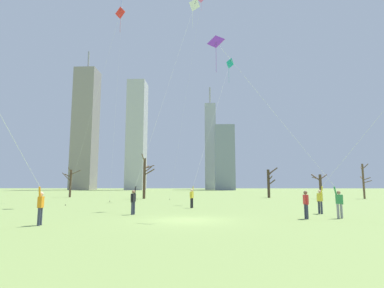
# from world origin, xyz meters

# --- Properties ---
(ground_plane) EXTENTS (400.00, 400.00, 0.00)m
(ground_plane) POSITION_xyz_m (0.00, 0.00, 0.00)
(ground_plane) COLOR #7A934C
(kite_flyer_foreground_right_white) EXTENTS (4.57, 7.68, 19.87)m
(kite_flyer_foreground_right_white) POSITION_xyz_m (-3.02, 4.70, 4.74)
(kite_flyer_foreground_right_white) COLOR #33384C
(kite_flyer_foreground_right_white) RESTS_ON ground
(kite_flyer_midfield_left_yellow) EXTENTS (0.78, 10.66, 11.17)m
(kite_flyer_midfield_left_yellow) POSITION_xyz_m (-7.15, -5.01, 3.33)
(kite_flyer_midfield_left_yellow) COLOR #33384C
(kite_flyer_midfield_left_yellow) RESTS_ON ground
(kite_flyer_midfield_right_teal) EXTENTS (4.81, 8.43, 16.77)m
(kite_flyer_midfield_right_teal) POSITION_xyz_m (0.69, 11.17, 4.07)
(kite_flyer_midfield_right_teal) COLOR black
(kite_flyer_midfield_right_teal) RESTS_ON ground
(kite_flyer_foreground_left_purple) EXTENTS (8.02, 0.65, 11.76)m
(kite_flyer_foreground_left_purple) POSITION_xyz_m (7.54, 1.36, 2.91)
(kite_flyer_foreground_left_purple) COLOR gray
(kite_flyer_foreground_left_purple) RESTS_ON ground
(kite_flyer_far_back_orange) EXTENTS (9.33, 10.44, 16.61)m
(kite_flyer_far_back_orange) POSITION_xyz_m (10.00, 3.16, 2.82)
(kite_flyer_far_back_orange) COLOR #33384C
(kite_flyer_far_back_orange) RESTS_ON ground
(bystander_strolling_midfield) EXTENTS (0.24, 0.51, 1.62)m
(bystander_strolling_midfield) POSITION_xyz_m (6.86, 0.96, 0.90)
(bystander_strolling_midfield) COLOR #33384C
(bystander_strolling_midfield) RESTS_ON ground
(distant_kite_drifting_right_blue) EXTENTS (0.52, 3.38, 29.39)m
(distant_kite_drifting_right_blue) POSITION_xyz_m (-10.50, 22.59, 26.15)
(distant_kite_drifting_right_blue) COLOR blue
(distant_kite_drifting_right_blue) RESTS_ON ground
(distant_kite_drifting_left_pink) EXTENTS (5.00, 0.26, 30.08)m
(distant_kite_drifting_left_pink) POSITION_xyz_m (0.07, 25.65, 26.09)
(distant_kite_drifting_left_pink) COLOR pink
(distant_kite_drifting_left_pink) RESTS_ON ground
(distant_kite_low_near_trees_red) EXTENTS (5.22, 1.04, 20.96)m
(distant_kite_low_near_trees_red) POSITION_xyz_m (-8.37, 13.27, 18.93)
(distant_kite_low_near_trees_red) COLOR red
(distant_kite_low_near_trees_red) RESTS_ON ground
(bare_tree_rightmost) EXTENTS (1.15, 1.88, 5.15)m
(bare_tree_rightmost) POSITION_xyz_m (24.42, 29.53, 2.72)
(bare_tree_rightmost) COLOR brown
(bare_tree_rightmost) RESTS_ON ground
(bare_tree_far_right_edge) EXTENTS (1.94, 2.58, 6.51)m
(bare_tree_far_right_edge) POSITION_xyz_m (-7.88, 28.18, 3.24)
(bare_tree_far_right_edge) COLOR #4C3828
(bare_tree_far_right_edge) RESTS_ON ground
(bare_tree_center) EXTENTS (1.82, 1.92, 4.85)m
(bare_tree_center) POSITION_xyz_m (11.31, 33.05, 2.55)
(bare_tree_center) COLOR #423326
(bare_tree_center) RESTS_ON ground
(bare_tree_left_of_center) EXTENTS (2.77, 1.46, 4.89)m
(bare_tree_left_of_center) POSITION_xyz_m (-21.34, 33.48, 2.54)
(bare_tree_left_of_center) COLOR #4C3828
(bare_tree_left_of_center) RESTS_ON ground
(bare_tree_leftmost) EXTENTS (2.42, 1.20, 3.66)m
(bare_tree_leftmost) POSITION_xyz_m (17.96, 29.23, 2.01)
(bare_tree_leftmost) COLOR #4C3828
(bare_tree_leftmost) RESTS_ON ground
(skyline_mid_tower_right) EXTENTS (5.16, 9.24, 50.08)m
(skyline_mid_tower_right) POSITION_xyz_m (3.70, 131.62, 20.57)
(skyline_mid_tower_right) COLOR #9EA3AD
(skyline_mid_tower_right) RESTS_ON ground
(skyline_squat_block) EXTENTS (9.59, 9.93, 64.96)m
(skyline_squat_block) POSITION_xyz_m (-53.65, 120.75, 27.86)
(skyline_squat_block) COLOR gray
(skyline_squat_block) RESTS_ON ground
(skyline_slender_spire) EXTENTS (8.07, 9.75, 27.19)m
(skyline_slender_spire) POSITION_xyz_m (9.44, 114.53, 13.59)
(skyline_slender_spire) COLOR gray
(skyline_slender_spire) RESTS_ON ground
(skyline_mid_tower_left) EXTENTS (7.81, 9.53, 48.41)m
(skyline_mid_tower_left) POSITION_xyz_m (-29.13, 117.64, 24.20)
(skyline_mid_tower_left) COLOR #B2B2B7
(skyline_mid_tower_left) RESTS_ON ground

